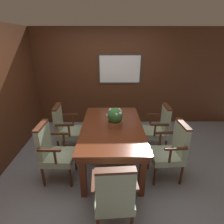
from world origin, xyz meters
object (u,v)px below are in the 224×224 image
at_px(dining_table, 112,131).
at_px(chair_left_near, 53,151).
at_px(chair_right_near, 171,149).
at_px(chair_head_near, 114,194).
at_px(potted_plant, 115,117).
at_px(chair_right_far, 158,127).
at_px(chair_left_far, 66,127).

bearing_deg(dining_table, chair_left_near, -157.32).
relative_size(dining_table, chair_right_near, 1.76).
distance_m(chair_head_near, chair_right_near, 1.28).
distance_m(chair_head_near, potted_plant, 1.31).
xyz_separation_m(dining_table, chair_left_near, (-0.94, -0.39, -0.14)).
xyz_separation_m(chair_right_far, chair_left_far, (-1.86, 0.01, 0.00)).
bearing_deg(chair_head_near, chair_left_near, -45.11).
height_order(chair_left_near, chair_head_near, same).
distance_m(chair_left_near, chair_right_far, 2.03).
height_order(dining_table, chair_right_near, chair_right_near).
relative_size(chair_left_near, potted_plant, 2.99).
distance_m(chair_right_near, potted_plant, 1.06).
xyz_separation_m(chair_left_near, chair_right_near, (1.89, 0.01, 0.00)).
bearing_deg(dining_table, chair_head_near, -89.57).
bearing_deg(chair_right_near, dining_table, -114.54).
bearing_deg(chair_left_far, chair_head_near, -152.45).
xyz_separation_m(chair_left_far, chair_right_near, (1.88, -0.77, 0.00)).
bearing_deg(chair_left_far, chair_left_near, 176.67).
bearing_deg(potted_plant, chair_head_near, -91.88).
distance_m(chair_left_near, chair_head_near, 1.28).
xyz_separation_m(chair_left_near, potted_plant, (0.99, 0.40, 0.40)).
bearing_deg(potted_plant, chair_left_far, 158.27).
distance_m(dining_table, chair_right_far, 1.02).
xyz_separation_m(dining_table, chair_left_far, (-0.93, 0.39, -0.14)).
bearing_deg(chair_left_far, potted_plant, -113.97).
bearing_deg(chair_left_far, dining_table, -115.10).
bearing_deg(chair_right_near, chair_head_near, -49.99).
relative_size(chair_head_near, chair_right_near, 1.00).
bearing_deg(potted_plant, chair_right_near, -23.04).
bearing_deg(dining_table, chair_left_far, 157.14).
height_order(chair_left_near, chair_right_far, same).
height_order(chair_head_near, potted_plant, potted_plant).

